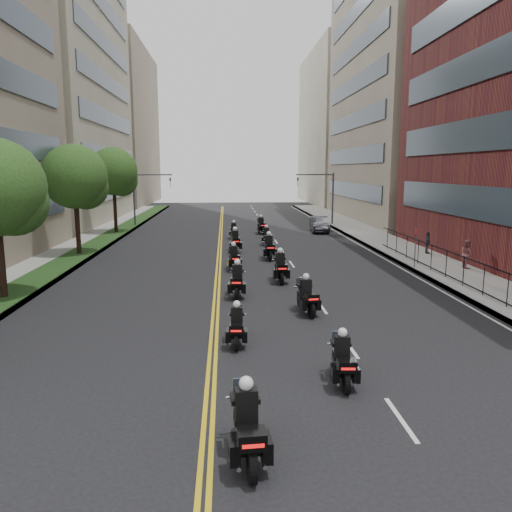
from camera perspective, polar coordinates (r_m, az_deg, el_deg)
The scene contains 27 objects.
ground at distance 12.53m, azimuth 1.51°, elevation -18.58°, with size 160.00×160.00×0.00m, color black.
sidewalk_right at distance 38.70m, azimuth 16.14°, elevation 0.74°, with size 4.00×90.00×0.15m, color gray.
sidewalk_left at distance 38.08m, azimuth -20.28°, elevation 0.37°, with size 4.00×90.00×0.15m, color gray.
grass_strip at distance 37.84m, azimuth -19.13°, elevation 0.53°, with size 2.00×90.00×0.04m, color #183814.
building_right_tan at distance 63.75m, azimuth 18.03°, elevation 17.58°, with size 15.11×28.00×30.00m.
building_right_far at distance 92.04m, azimuth 10.97°, elevation 14.11°, with size 15.00×28.00×26.00m, color gray.
building_left_mid at distance 63.56m, azimuth -24.14°, elevation 19.07°, with size 16.11×28.00×34.00m.
building_left_far at distance 91.69m, azimuth -17.27°, elevation 13.87°, with size 16.00×28.00×26.00m, color #7F705D.
iron_fence at distance 26.40m, azimuth 23.58°, elevation -2.01°, with size 0.05×28.00×1.50m.
street_trees at distance 31.25m, azimuth -22.50°, elevation 7.62°, with size 4.40×38.40×7.98m.
traffic_signal_right at distance 54.05m, azimuth 7.78°, elevation 7.40°, with size 4.09×0.20×5.60m.
traffic_signal_left at distance 53.70m, azimuth -12.78°, elevation 7.23°, with size 4.09×0.20×5.60m.
motorcycle_0 at distance 10.87m, azimuth -1.02°, elevation -19.11°, with size 0.63×2.41×1.78m.
motorcycle_1 at distance 14.52m, azimuth 9.86°, elevation -11.86°, with size 0.54×2.16×1.59m.
motorcycle_2 at distance 17.32m, azimuth -2.21°, elevation -8.17°, with size 0.50×2.07×1.53m.
motorcycle_3 at distance 21.02m, azimuth 5.81°, elevation -4.78°, with size 0.70×2.28×1.69m.
motorcycle_4 at distance 23.64m, azimuth -2.15°, elevation -2.98°, with size 0.62×2.42×1.79m.
motorcycle_5 at distance 26.74m, azimuth 2.80°, elevation -1.44°, with size 0.57×2.47×1.83m.
motorcycle_6 at distance 29.84m, azimuth -2.55°, elevation -0.35°, with size 0.64×2.29×1.69m.
motorcycle_7 at distance 33.39m, azimuth 1.50°, elevation 0.88°, with size 0.59×2.54×1.87m.
motorcycle_8 at distance 36.33m, azimuth -2.40°, elevation 1.59°, with size 0.62×2.50×1.84m.
motorcycle_9 at distance 39.71m, azimuth 1.19°, elevation 2.18°, with size 0.54×2.19×1.62m.
motorcycle_10 at distance 43.39m, azimuth -2.57°, elevation 2.82°, with size 0.51×2.17×1.60m.
motorcycle_11 at distance 46.63m, azimuth 0.61°, elevation 3.41°, with size 0.72×2.41×1.78m.
parked_sedan at distance 48.34m, azimuth 7.26°, elevation 3.60°, with size 1.56×4.47×1.47m, color black.
pedestrian_b at distance 32.19m, azimuth 22.97°, elevation 0.22°, with size 0.83×0.64×1.70m, color #9A5554.
pedestrian_c at distance 36.74m, azimuth 19.01°, elevation 1.44°, with size 0.89×0.37×1.52m, color #393940.
Camera 1 is at (-0.99, -10.97, 5.98)m, focal length 35.00 mm.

